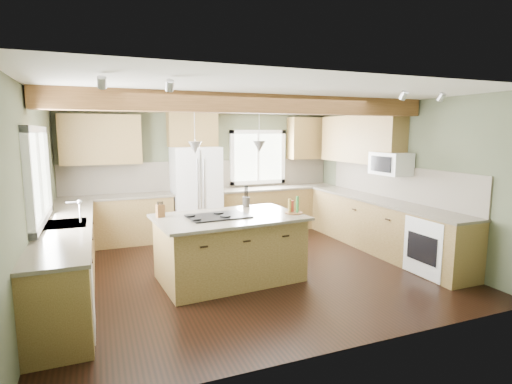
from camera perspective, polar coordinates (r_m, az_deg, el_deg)
name	(u,v)px	position (r m, az deg, el deg)	size (l,w,h in m)	color
floor	(249,269)	(6.25, -1.05, -10.92)	(5.60, 5.60, 0.00)	black
ceiling	(248,96)	(5.92, -1.12, 13.56)	(5.60, 5.60, 0.00)	silver
wall_back	(206,170)	(8.32, -7.19, 3.07)	(5.60, 5.60, 0.00)	#4C553C
wall_left	(36,196)	(5.61, -28.90, -0.53)	(5.00, 5.00, 0.00)	#4C553C
wall_right	(398,177)	(7.40, 19.64, 1.98)	(5.00, 5.00, 0.00)	#4C553C
ceiling_beam	(255,104)	(5.64, -0.08, 12.49)	(5.55, 0.26, 0.26)	#503117
soffit_trim	(206,109)	(8.19, -7.18, 11.68)	(5.55, 0.20, 0.10)	#503117
backsplash_back	(206,175)	(8.31, -7.16, 2.45)	(5.58, 0.03, 0.58)	brown
backsplash_right	(395,182)	(7.44, 19.27, 1.33)	(0.03, 3.70, 0.58)	brown
base_cab_back_left	(117,221)	(7.89, -19.22, -3.96)	(2.02, 0.60, 0.88)	brown
counter_back_left	(116,197)	(7.81, -19.38, -0.66)	(2.06, 0.64, 0.04)	#4C4438
base_cab_back_right	(277,209)	(8.66, 3.02, -2.41)	(2.62, 0.60, 0.88)	brown
counter_back_right	(277,188)	(8.58, 3.04, 0.61)	(2.66, 0.64, 0.04)	#4C4438
base_cab_left	(68,259)	(5.81, -25.26, -8.70)	(0.60, 3.70, 0.88)	brown
counter_left	(66,225)	(5.70, -25.55, -4.27)	(0.64, 3.74, 0.04)	#4C4438
base_cab_right	(380,226)	(7.39, 17.30, -4.69)	(0.60, 3.70, 0.88)	brown
counter_right	(381,201)	(7.30, 17.46, -1.17)	(0.64, 3.74, 0.04)	#4C4438
upper_cab_back_left	(101,140)	(7.84, -21.27, 7.00)	(1.40, 0.35, 0.90)	brown
upper_cab_over_fridge	(192,129)	(8.04, -9.08, 8.92)	(0.96, 0.35, 0.70)	brown
upper_cab_right	(360,139)	(7.96, 14.62, 7.31)	(0.35, 2.20, 0.90)	brown
upper_cab_back_corner	(308,138)	(8.98, 7.49, 7.62)	(0.90, 0.35, 0.90)	brown
window_left	(37,176)	(5.63, -28.82, 2.07)	(0.04, 1.60, 1.05)	white
window_back	(258,157)	(8.64, 0.24, 5.01)	(1.10, 0.04, 1.00)	white
sink	(66,225)	(5.70, -25.56, -4.22)	(0.50, 0.65, 0.03)	#262628
faucet	(80,212)	(5.66, -23.83, -2.69)	(0.02, 0.02, 0.28)	#B2B2B7
dishwasher	(61,298)	(4.59, -26.07, -13.45)	(0.60, 0.60, 0.84)	white
oven	(438,246)	(6.46, 24.53, -7.05)	(0.60, 0.72, 0.84)	white
microwave	(391,164)	(7.20, 18.69, 3.85)	(0.40, 0.70, 0.38)	white
pendant_left	(195,148)	(5.33, -8.70, 6.28)	(0.18, 0.18, 0.16)	#B2B2B7
pendant_right	(259,147)	(5.69, 0.45, 6.51)	(0.18, 0.18, 0.16)	#B2B2B7
refrigerator	(196,193)	(7.93, -8.54, -0.13)	(0.90, 0.74, 1.80)	white
island	(229,249)	(5.73, -3.83, -8.12)	(1.89, 1.16, 0.88)	olive
island_top	(229,217)	(5.62, -3.87, -3.62)	(2.02, 1.28, 0.04)	#4C4438
cooktop	(219,216)	(5.55, -5.38, -3.46)	(0.82, 0.55, 0.02)	black
knife_block	(160,211)	(5.65, -13.51, -2.64)	(0.11, 0.08, 0.18)	brown
utensil_crock	(246,202)	(6.28, -1.40, -1.41)	(0.11, 0.11, 0.15)	#3F3932
bottle_tray	(294,205)	(5.78, 5.44, -1.90)	(0.26, 0.26, 0.24)	brown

